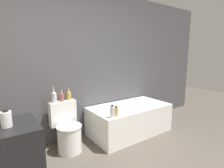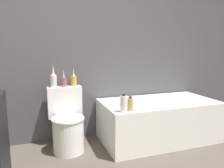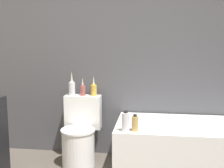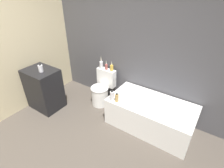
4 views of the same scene
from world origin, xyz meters
name	(u,v)px [view 4 (image 4 of 4)]	position (x,y,z in m)	size (l,w,h in m)	color
wall_back_tiled	(130,46)	(0.00, 2.04, 1.30)	(6.40, 0.06, 2.60)	#4C4C51
wall_left_painted	(17,47)	(-1.73, 0.80, 1.30)	(0.06, 6.40, 2.60)	beige
bathtub	(150,115)	(0.74, 1.60, 0.27)	(1.50, 0.79, 0.53)	white
toilet	(102,90)	(-0.44, 1.70, 0.31)	(0.42, 0.52, 0.74)	white
vanity_counter	(44,89)	(-1.35, 0.92, 0.43)	(0.66, 0.50, 0.87)	black
soap_bottle_glass	(41,68)	(-1.27, 0.90, 0.94)	(0.09, 0.09, 0.16)	silver
vase_gold	(101,64)	(-0.57, 1.87, 0.84)	(0.08, 0.08, 0.28)	silver
vase_silver	(106,66)	(-0.44, 1.88, 0.81)	(0.06, 0.06, 0.21)	#994C47
vase_bronze	(112,67)	(-0.32, 1.90, 0.82)	(0.07, 0.07, 0.23)	gold
shampoo_bottle_tall	(112,96)	(0.11, 1.27, 0.62)	(0.07, 0.07, 0.20)	silver
shampoo_bottle_short	(117,98)	(0.20, 1.29, 0.60)	(0.06, 0.06, 0.16)	tan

